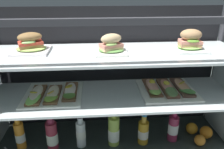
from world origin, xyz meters
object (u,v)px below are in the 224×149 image
Objects in this scene: open_sandwich_tray_mid_left at (168,89)px; juice_bottle_near_post at (52,135)px; juice_bottle_back_right at (114,131)px; open_sandwich_tray_center at (53,94)px; plated_roll_sandwich_near_right_corner at (190,42)px; juice_bottle_front_left_end at (143,132)px; orange_fruit_near_left_post at (192,128)px; orange_fruit_rolled_forward at (200,140)px; juice_bottle_front_right_end at (81,133)px; plated_roll_sandwich_far_left at (111,46)px; orange_fruit_beside_bottles at (206,132)px; juice_bottle_back_center at (20,135)px; plated_roll_sandwich_left_of_center at (31,45)px; juice_bottle_front_middle at (173,128)px.

open_sandwich_tray_mid_left is 0.78m from juice_bottle_near_post.
open_sandwich_tray_mid_left is 1.42× the size of juice_bottle_near_post.
open_sandwich_tray_center is at bearing 174.54° from juice_bottle_back_right.
open_sandwich_tray_center is (-0.81, -0.01, -0.30)m from plated_roll_sandwich_near_right_corner.
juice_bottle_front_left_end reaches higher than orange_fruit_near_left_post.
juice_bottle_near_post reaches higher than orange_fruit_rolled_forward.
juice_bottle_front_right_end reaches higher than orange_fruit_near_left_post.
plated_roll_sandwich_far_left is 0.77× the size of juice_bottle_front_right_end.
open_sandwich_tray_center reaches higher than orange_fruit_beside_bottles.
orange_fruit_rolled_forward is at bearing -8.11° from plated_roll_sandwich_far_left.
plated_roll_sandwich_near_right_corner reaches higher than open_sandwich_tray_center.
orange_fruit_beside_bottles is (0.83, 0.01, -0.05)m from juice_bottle_front_right_end.
juice_bottle_near_post reaches higher than orange_fruit_near_left_post.
juice_bottle_front_left_end is at bearing -0.81° from juice_bottle_back_center.
plated_roll_sandwich_far_left is 2.46× the size of orange_fruit_rolled_forward.
juice_bottle_back_center is at bearing -177.31° from open_sandwich_tray_mid_left.
plated_roll_sandwich_far_left is at bearing 5.44° from juice_bottle_near_post.
plated_roll_sandwich_near_right_corner is at bearing 1.85° from juice_bottle_back_center.
juice_bottle_back_right is at bearing -10.13° from plated_roll_sandwich_left_of_center.
juice_bottle_back_right reaches higher than orange_fruit_beside_bottles.
juice_bottle_front_right_end is (0.26, -0.08, -0.55)m from plated_roll_sandwich_left_of_center.
plated_roll_sandwich_left_of_center is 0.62m from juice_bottle_front_right_end.
orange_fruit_near_left_post is (1.14, 0.06, -0.05)m from juice_bottle_back_center.
plated_roll_sandwich_left_of_center reaches higher than orange_fruit_rolled_forward.
plated_roll_sandwich_left_of_center is 0.57m from juice_bottle_back_center.
juice_bottle_back_center reaches higher than orange_fruit_beside_bottles.
juice_bottle_back_right is (0.21, 0.00, 0.00)m from juice_bottle_front_right_end.
plated_roll_sandwich_near_right_corner is at bearing 0.48° from open_sandwich_tray_center.
juice_bottle_front_middle is (0.86, -0.07, -0.56)m from plated_roll_sandwich_left_of_center.
juice_bottle_back_right is 0.56m from orange_fruit_near_left_post.
orange_fruit_rolled_forward is at bearing -2.75° from juice_bottle_near_post.
juice_bottle_back_right is at bearing -178.69° from orange_fruit_beside_bottles.
plated_roll_sandwich_far_left is at bearing -175.89° from open_sandwich_tray_mid_left.
orange_fruit_rolled_forward is (1.02, -0.14, -0.61)m from plated_roll_sandwich_left_of_center.
juice_bottle_front_middle reaches higher than juice_bottle_front_right_end.
plated_roll_sandwich_near_right_corner is at bearing 5.36° from juice_bottle_back_right.
plated_roll_sandwich_far_left reaches higher than open_sandwich_tray_center.
open_sandwich_tray_center is 1.52× the size of juice_bottle_front_right_end.
open_sandwich_tray_mid_left is at bearing 8.61° from juice_bottle_back_right.
plated_roll_sandwich_far_left reaches higher than orange_fruit_rolled_forward.
juice_bottle_back_right is (0.01, -0.03, -0.55)m from plated_roll_sandwich_far_left.
plated_roll_sandwich_near_right_corner is at bearing -2.62° from plated_roll_sandwich_left_of_center.
open_sandwich_tray_center is (0.10, -0.05, -0.29)m from plated_roll_sandwich_left_of_center.
juice_bottle_front_middle is at bearing 0.23° from juice_bottle_back_center.
juice_bottle_near_post reaches higher than orange_fruit_beside_bottles.
open_sandwich_tray_mid_left is 1.52× the size of juice_bottle_front_right_end.
juice_bottle_back_right is (0.39, 0.01, 0.00)m from juice_bottle_near_post.
juice_bottle_front_left_end is 0.93× the size of juice_bottle_front_middle.
juice_bottle_near_post is 0.97× the size of juice_bottle_back_right.
orange_fruit_near_left_post is (0.56, 0.04, -0.61)m from plated_roll_sandwich_far_left.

